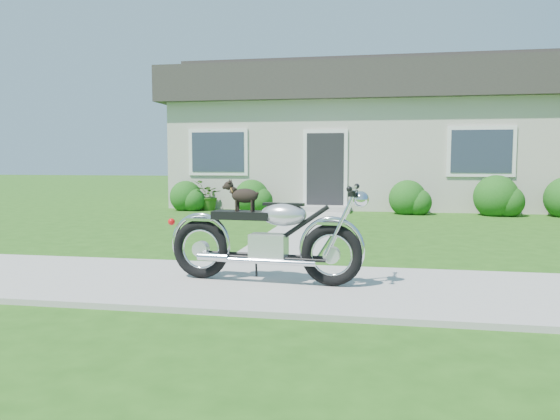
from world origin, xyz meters
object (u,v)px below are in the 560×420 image
object	(u,v)px
house	(382,135)
motorcycle_with_dog	(268,237)
potted_plant_right	(417,201)
potted_plant_left	(208,196)

from	to	relation	value
house	motorcycle_with_dog	world-z (taller)	house
potted_plant_right	house	bearing A→B (deg)	104.87
potted_plant_right	motorcycle_with_dog	bearing A→B (deg)	-104.14
motorcycle_with_dog	house	bearing A→B (deg)	88.88
potted_plant_left	potted_plant_right	distance (m)	5.58
potted_plant_left	potted_plant_right	xyz separation A→B (m)	(5.58, 0.00, -0.07)
house	potted_plant_left	distance (m)	6.06
house	motorcycle_with_dog	size ratio (longest dim) A/B	5.67
potted_plant_right	motorcycle_with_dog	xyz separation A→B (m)	(-2.15, -8.52, 0.20)
potted_plant_left	motorcycle_with_dog	bearing A→B (deg)	-68.07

